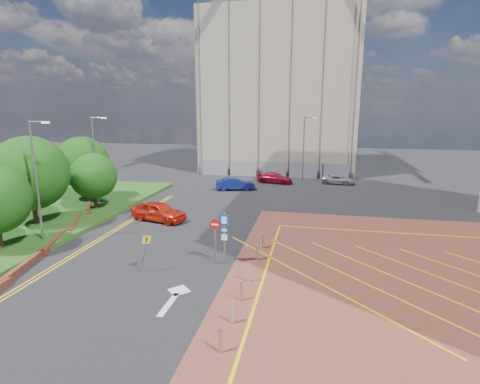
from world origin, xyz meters
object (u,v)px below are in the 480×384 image
(tree_b, at_px, (30,173))
(car_silver_back, at_px, (338,179))
(lamp_back, at_px, (304,146))
(car_red_left, at_px, (159,211))
(warning_sign, at_px, (145,249))
(sign_cluster, at_px, (221,233))
(tree_c, at_px, (93,176))
(car_blue_back, at_px, (235,184))
(tree_d, at_px, (83,163))
(lamp_left_far, at_px, (96,156))
(lamp_left_near, at_px, (37,176))
(car_red_back, at_px, (275,178))

(tree_b, distance_m, car_silver_back, 32.58)
(lamp_back, height_order, car_red_left, lamp_back)
(tree_b, bearing_deg, warning_sign, -26.68)
(sign_cluster, bearing_deg, lamp_back, 82.03)
(tree_c, xyz_separation_m, car_red_left, (6.65, -1.54, -2.40))
(car_blue_back, bearing_deg, sign_cluster, 172.64)
(sign_cluster, bearing_deg, tree_b, 165.74)
(tree_b, distance_m, tree_d, 8.07)
(tree_b, xyz_separation_m, lamp_left_far, (1.08, 7.00, 0.42))
(lamp_left_far, bearing_deg, sign_cluster, -36.82)
(lamp_left_near, height_order, sign_cluster, lamp_left_near)
(car_red_back, bearing_deg, tree_c, 150.25)
(tree_c, bearing_deg, tree_d, 135.00)
(lamp_left_far, bearing_deg, lamp_left_near, -78.69)
(lamp_left_near, bearing_deg, car_blue_back, 64.40)
(tree_d, height_order, lamp_left_near, lamp_left_near)
(warning_sign, bearing_deg, tree_b, 153.32)
(tree_c, height_order, tree_d, tree_d)
(tree_c, bearing_deg, car_silver_back, 37.99)
(car_red_left, distance_m, car_silver_back, 23.90)
(tree_b, bearing_deg, tree_c, 68.20)
(lamp_left_near, xyz_separation_m, car_blue_back, (9.19, 19.19, -3.95))
(lamp_back, xyz_separation_m, sign_cluster, (-3.78, -27.02, -2.41))
(lamp_left_far, bearing_deg, warning_sign, -50.09)
(car_blue_back, bearing_deg, tree_d, 104.43)
(sign_cluster, bearing_deg, car_red_left, 133.70)
(tree_c, relative_size, tree_d, 0.81)
(lamp_left_near, height_order, warning_sign, lamp_left_near)
(sign_cluster, bearing_deg, warning_sign, -152.51)
(sign_cluster, height_order, warning_sign, sign_cluster)
(lamp_left_far, relative_size, car_red_back, 1.84)
(sign_cluster, xyz_separation_m, car_red_back, (0.41, 25.00, -1.32))
(sign_cluster, distance_m, car_red_left, 10.41)
(tree_b, xyz_separation_m, tree_d, (-1.00, 8.00, -0.37))
(lamp_back, bearing_deg, car_blue_back, -137.02)
(tree_b, height_order, tree_d, tree_b)
(car_red_back, bearing_deg, lamp_left_far, 144.63)
(warning_sign, bearing_deg, car_silver_back, 67.17)
(tree_c, height_order, lamp_left_far, lamp_left_far)
(car_red_back, bearing_deg, lamp_left_near, 163.19)
(car_red_back, bearing_deg, lamp_back, -47.26)
(lamp_left_near, relative_size, warning_sign, 3.56)
(lamp_left_near, relative_size, car_silver_back, 2.05)
(tree_b, distance_m, sign_cluster, 16.46)
(car_blue_back, bearing_deg, tree_b, 125.59)
(tree_b, relative_size, tree_d, 1.11)
(lamp_left_far, distance_m, warning_sign, 17.27)
(tree_b, height_order, car_red_back, tree_b)
(tree_b, xyz_separation_m, car_red_left, (8.65, 3.46, -3.44))
(tree_c, distance_m, warning_sign, 14.95)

